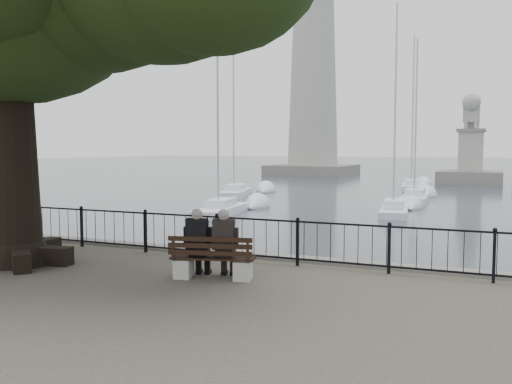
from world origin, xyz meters
The scene contains 12 objects.
harbor centered at (0.00, 3.00, -0.50)m, with size 260.00×260.00×1.20m.
railing centered at (0.00, 2.50, 0.56)m, with size 22.06×0.06×1.00m.
bench centered at (-0.11, 0.61, 0.31)m, with size 1.75×0.91×0.88m.
person_left centered at (-0.43, 0.63, 0.65)m, with size 0.52×0.76×1.40m.
person_right centered at (0.09, 0.76, 0.65)m, with size 0.52×0.76×1.40m.
lighthouse centered at (-18.00, 62.00, 12.19)m, with size 10.24×10.24×31.24m.
lion_monument centered at (2.00, 49.93, 1.20)m, with size 5.96×5.96×8.80m.
sailboat_a centered at (-8.85, 17.95, -0.69)m, with size 2.34×5.77×10.67m.
sailboat_b centered at (-0.24, 21.45, -0.66)m, with size 2.08×5.13×11.19m.
sailboat_e centered at (-13.29, 29.01, -0.64)m, with size 3.11×6.05×12.80m.
sailboat_f centered at (-0.32, 29.52, -0.69)m, with size 1.95×5.83×10.90m.
sailboat_h centered at (-2.17, 40.68, -0.63)m, with size 2.51×6.10×13.17m.
Camera 1 is at (5.15, -9.24, 2.61)m, focal length 40.00 mm.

